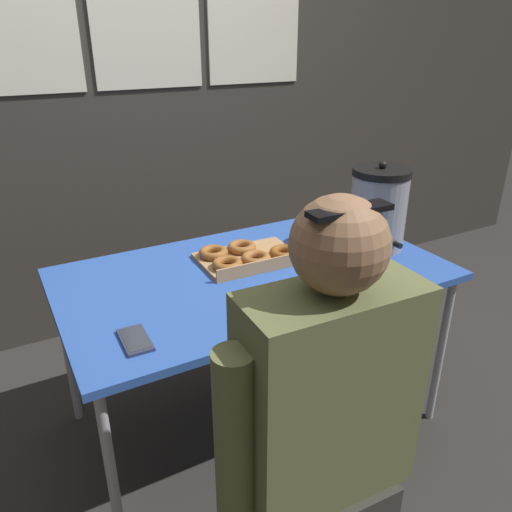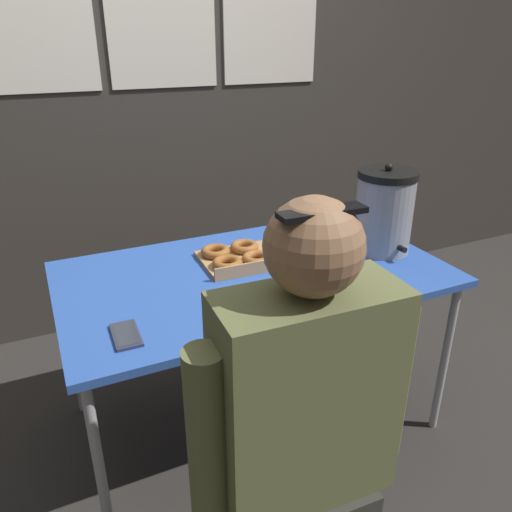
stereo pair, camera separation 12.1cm
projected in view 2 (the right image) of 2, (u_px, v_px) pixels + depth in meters
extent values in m
plane|color=#2D2B28|center=(254.00, 416.00, 2.18)|extent=(12.00, 12.00, 0.00)
cube|color=#38332D|center=(163.00, 85.00, 2.58)|extent=(6.00, 0.10, 2.57)
cube|color=white|center=(28.00, 6.00, 2.17)|extent=(0.54, 0.01, 0.73)
cube|color=white|center=(161.00, 8.00, 2.39)|extent=(0.54, 0.01, 0.73)
cube|color=white|center=(271.00, 10.00, 2.62)|extent=(0.54, 0.01, 0.73)
cube|color=#2D56B2|center=(254.00, 274.00, 1.89)|extent=(1.43, 0.83, 0.03)
cylinder|color=#ADADB2|center=(100.00, 473.00, 1.48)|extent=(0.03, 0.03, 0.68)
cylinder|color=#ADADB2|center=(445.00, 359.00, 1.99)|extent=(0.03, 0.03, 0.68)
cylinder|color=#ADADB2|center=(72.00, 344.00, 2.09)|extent=(0.03, 0.03, 0.68)
cylinder|color=#ADADB2|center=(341.00, 283.00, 2.60)|extent=(0.03, 0.03, 0.68)
cube|color=tan|center=(251.00, 258.00, 1.98)|extent=(0.39, 0.28, 0.02)
cube|color=tan|center=(264.00, 265.00, 1.86)|extent=(0.39, 0.02, 0.04)
torus|color=#975A27|center=(227.00, 263.00, 1.88)|extent=(0.12, 0.12, 0.03)
torus|color=#9F622F|center=(257.00, 258.00, 1.92)|extent=(0.16, 0.16, 0.03)
torus|color=brown|center=(286.00, 253.00, 1.96)|extent=(0.14, 0.14, 0.03)
torus|color=#985B28|center=(215.00, 251.00, 1.98)|extent=(0.13, 0.13, 0.03)
torus|color=#9C5E2B|center=(245.00, 247.00, 2.02)|extent=(0.12, 0.12, 0.03)
cylinder|color=#939399|center=(384.00, 215.00, 2.01)|extent=(0.23, 0.23, 0.31)
cylinder|color=black|center=(388.00, 174.00, 1.94)|extent=(0.24, 0.24, 0.03)
sphere|color=black|center=(389.00, 167.00, 1.93)|extent=(0.03, 0.03, 0.03)
cylinder|color=black|center=(400.00, 248.00, 1.95)|extent=(0.02, 0.06, 0.02)
cube|color=#2D334C|center=(126.00, 335.00, 1.48)|extent=(0.08, 0.15, 0.01)
cube|color=#2D333D|center=(126.00, 333.00, 1.48)|extent=(0.07, 0.13, 0.00)
cube|color=#60663D|center=(306.00, 398.00, 1.18)|extent=(0.44, 0.21, 0.56)
sphere|color=#8E6647|center=(314.00, 247.00, 1.02)|extent=(0.21, 0.21, 0.21)
cube|color=black|center=(322.00, 212.00, 0.96)|extent=(0.18, 0.05, 0.01)
cylinder|color=#60663D|center=(390.00, 382.00, 1.28)|extent=(0.10, 0.10, 0.45)
cylinder|color=#60663D|center=(208.00, 436.00, 1.11)|extent=(0.10, 0.10, 0.45)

